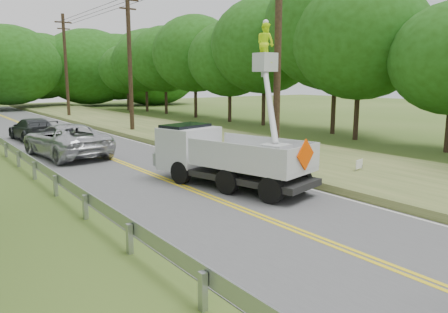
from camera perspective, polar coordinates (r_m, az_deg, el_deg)
ground at (r=9.90m, az=21.60°, el=-13.70°), size 140.00×140.00×0.00m
road at (r=20.61m, az=-13.24°, el=-0.86°), size 7.20×96.00×0.03m
guardrail at (r=20.22m, az=-24.86°, el=-0.19°), size 0.18×48.00×0.77m
utility_poles at (r=25.22m, az=-5.76°, el=13.37°), size 1.60×43.30×10.00m
tall_grass_verge at (r=24.18m, az=2.40°, el=1.38°), size 7.00×96.00×0.30m
treeline_right at (r=36.78m, az=3.50°, el=13.87°), size 11.17×52.69×11.86m
bucket_truck at (r=16.19m, az=-0.56°, el=1.56°), size 4.96×6.41×6.12m
suv_silver at (r=23.11m, az=-20.23°, el=2.07°), size 3.36×6.20×1.65m
suv_darkgrey at (r=30.02m, az=-24.05°, el=3.34°), size 2.29×4.97×1.41m
yard_sign at (r=17.87m, az=17.48°, el=-1.05°), size 0.51×0.11×0.74m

